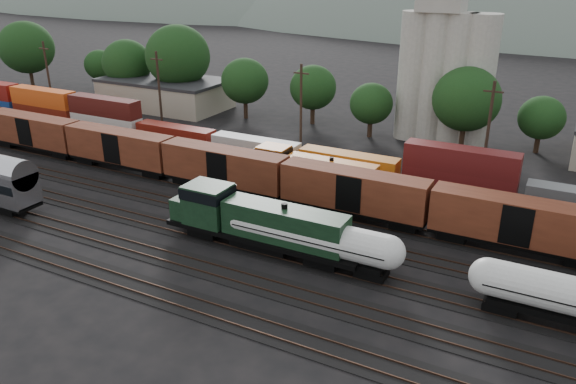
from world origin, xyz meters
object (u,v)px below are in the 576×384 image
at_px(grain_silo, 445,63).
at_px(orange_locomotive, 307,170).
at_px(tank_car_a, 311,236).
at_px(green_locomotive, 252,220).

bearing_deg(grain_silo, orange_locomotive, -108.06).
bearing_deg(orange_locomotive, grain_silo, 71.94).
xyz_separation_m(orange_locomotive, grain_silo, (8.48, 26.00, 8.78)).
bearing_deg(tank_car_a, green_locomotive, 180.00).
relative_size(green_locomotive, orange_locomotive, 1.10).
distance_m(tank_car_a, orange_locomotive, 16.81).
height_order(tank_car_a, grain_silo, grain_silo).
distance_m(tank_car_a, grain_silo, 41.92).
xyz_separation_m(green_locomotive, grain_silo, (6.74, 41.00, 8.41)).
xyz_separation_m(tank_car_a, orange_locomotive, (-7.59, 15.00, -0.11)).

